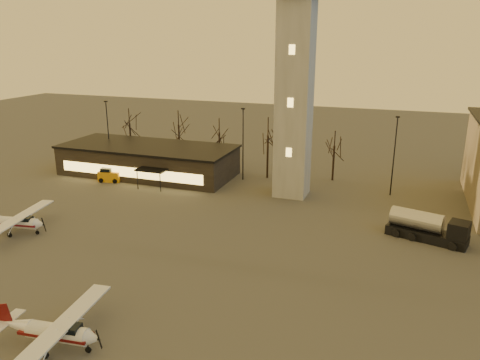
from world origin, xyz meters
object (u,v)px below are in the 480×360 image
object	(u,v)px
terminal	(148,160)
cessna_rear	(19,225)
control_tower	(296,64)
fuel_truck	(427,229)
cessna_front	(60,336)
service_cart	(110,176)

from	to	relation	value
terminal	cessna_rear	world-z (taller)	terminal
control_tower	fuel_truck	size ratio (longest dim) A/B	4.10
terminal	control_tower	bearing A→B (deg)	-5.15
cessna_front	service_cart	world-z (taller)	cessna_front
cessna_rear	service_cart	distance (m)	18.69
control_tower	terminal	world-z (taller)	control_tower
cessna_front	fuel_truck	distance (m)	34.67
terminal	cessna_front	distance (m)	40.41
cessna_rear	cessna_front	bearing A→B (deg)	-49.18
cessna_front	fuel_truck	xyz separation A→B (m)	(22.66, 26.24, 0.18)
terminal	service_cart	bearing A→B (deg)	-123.40
cessna_front	terminal	bearing A→B (deg)	106.09
control_tower	fuel_truck	distance (m)	23.89
terminal	cessna_rear	size ratio (longest dim) A/B	2.54
cessna_rear	service_cart	world-z (taller)	cessna_rear
terminal	fuel_truck	distance (m)	39.61
cessna_front	cessna_rear	world-z (taller)	cessna_rear
terminal	cessna_front	xyz separation A→B (m)	(15.34, -37.36, -1.22)
control_tower	terminal	distance (m)	26.24
terminal	service_cart	distance (m)	6.14
fuel_truck	service_cart	world-z (taller)	fuel_truck
control_tower	cessna_front	size ratio (longest dim) A/B	3.26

